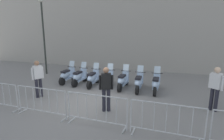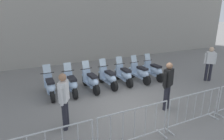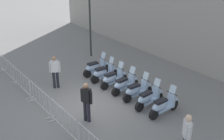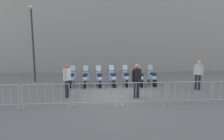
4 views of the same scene
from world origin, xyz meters
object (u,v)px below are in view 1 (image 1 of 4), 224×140
object	(u,v)px
motorcycle_0	(67,75)
officer_mid_plaza	(38,77)
barrier_segment_2	(41,102)
officer_by_barriers	(215,86)
motorcycle_6	(156,84)
motorcycle_3	(108,79)
motorcycle_1	(79,77)
motorcycle_5	(139,82)
barrier_segment_3	(96,111)
motorcycle_2	(93,78)
motorcycle_4	(123,81)
street_lamp	(43,29)
barrier_segment_4	(166,121)
officer_near_row_end	(106,87)

from	to	relation	value
motorcycle_0	officer_mid_plaza	bearing A→B (deg)	-88.31
officer_mid_plaza	barrier_segment_2	bearing A→B (deg)	-46.58
officer_by_barriers	motorcycle_6	bearing A→B (deg)	148.65
motorcycle_3	motorcycle_6	size ratio (longest dim) A/B	1.00
motorcycle_1	officer_by_barriers	world-z (taller)	officer_by_barriers
motorcycle_5	officer_mid_plaza	bearing A→B (deg)	-150.55
barrier_segment_3	motorcycle_0	bearing A→B (deg)	132.52
motorcycle_0	motorcycle_6	distance (m)	5.16
motorcycle_6	motorcycle_2	bearing A→B (deg)	-179.16
motorcycle_0	motorcycle_3	world-z (taller)	same
motorcycle_4	motorcycle_6	world-z (taller)	same
motorcycle_2	barrier_segment_3	bearing A→B (deg)	-63.51
motorcycle_2	officer_by_barriers	xyz separation A→B (m)	(5.76, -1.36, 0.53)
motorcycle_1	motorcycle_5	world-z (taller)	same
motorcycle_0	motorcycle_1	world-z (taller)	same
barrier_segment_2	street_lamp	bearing A→B (deg)	127.52
motorcycle_1	street_lamp	world-z (taller)	street_lamp
motorcycle_3	motorcycle_4	xyz separation A→B (m)	(0.85, 0.04, 0.00)
barrier_segment_2	officer_by_barriers	world-z (taller)	officer_by_barriers
motorcycle_4	motorcycle_5	bearing A→B (deg)	-4.74
motorcycle_5	motorcycle_6	world-z (taller)	same
officer_by_barriers	motorcycle_2	bearing A→B (deg)	166.67
motorcycle_5	barrier_segment_3	bearing A→B (deg)	-99.31
motorcycle_0	barrier_segment_4	size ratio (longest dim) A/B	0.83
motorcycle_0	motorcycle_3	distance (m)	2.59
motorcycle_0	motorcycle_5	size ratio (longest dim) A/B	1.00
motorcycle_1	motorcycle_2	world-z (taller)	same
motorcycle_5	motorcycle_6	xyz separation A→B (m)	(0.86, 0.04, 0.00)
motorcycle_5	barrier_segment_3	xyz separation A→B (m)	(-0.64, -3.90, 0.07)
officer_near_row_end	motorcycle_3	bearing A→B (deg)	109.41
motorcycle_2	barrier_segment_4	distance (m)	5.65
motorcycle_5	motorcycle_4	bearing A→B (deg)	175.26
motorcycle_2	street_lamp	distance (m)	5.43
street_lamp	officer_by_barriers	size ratio (longest dim) A/B	2.96
motorcycle_3	barrier_segment_2	world-z (taller)	motorcycle_3
motorcycle_3	officer_mid_plaza	world-z (taller)	officer_mid_plaza
motorcycle_4	officer_near_row_end	world-z (taller)	officer_near_row_end
motorcycle_1	motorcycle_4	world-z (taller)	same
motorcycle_6	barrier_segment_3	world-z (taller)	motorcycle_6
motorcycle_0	officer_by_barriers	bearing A→B (deg)	-11.10
barrier_segment_2	motorcycle_3	bearing A→B (deg)	74.72
motorcycle_0	street_lamp	size ratio (longest dim) A/B	0.34
motorcycle_5	street_lamp	xyz separation A→B (m)	(-7.01, 1.58, 2.69)
motorcycle_0	motorcycle_2	xyz separation A→B (m)	(1.73, -0.11, 0.00)
motorcycle_4	officer_mid_plaza	xyz separation A→B (m)	(-3.37, -2.46, 0.53)
motorcycle_1	barrier_segment_2	xyz separation A→B (m)	(0.65, -3.92, 0.07)
motorcycle_5	motorcycle_6	bearing A→B (deg)	2.63
officer_mid_plaza	motorcycle_4	bearing A→B (deg)	36.18
barrier_segment_2	officer_near_row_end	size ratio (longest dim) A/B	1.20
motorcycle_6	barrier_segment_2	distance (m)	5.38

